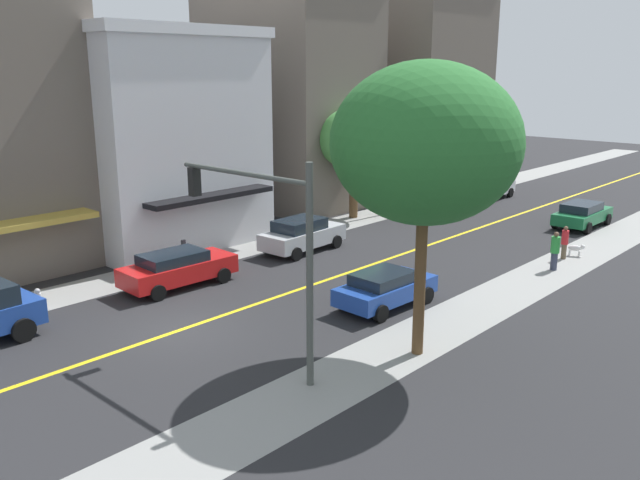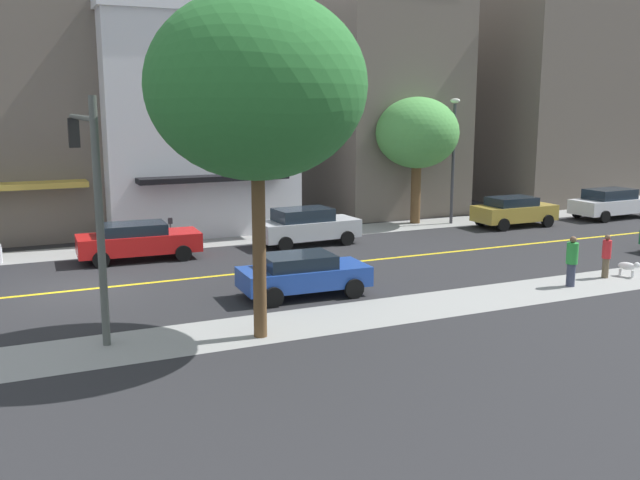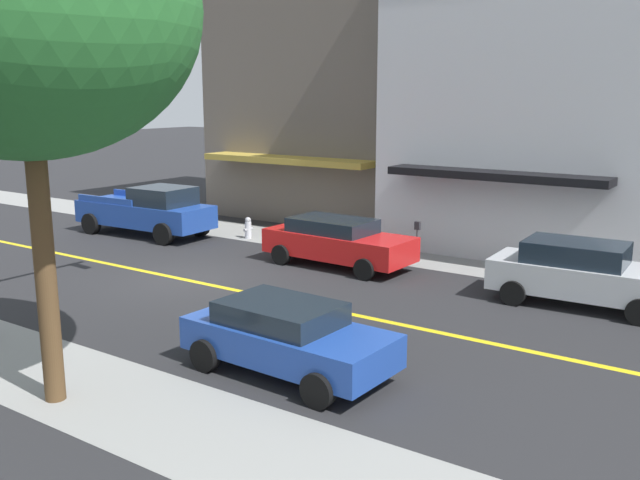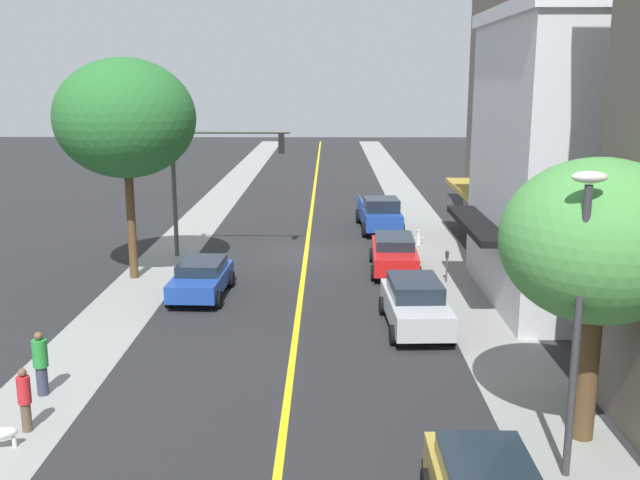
% 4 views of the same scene
% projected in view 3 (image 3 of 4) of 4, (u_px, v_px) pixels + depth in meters
% --- Properties ---
extents(ground_plane, '(140.00, 140.00, 0.00)m').
position_uv_depth(ground_plane, '(183.00, 279.00, 20.07)').
color(ground_plane, '#262628').
extents(sidewalk_left, '(2.60, 126.00, 0.01)m').
position_uv_depth(sidewalk_left, '(311.00, 241.00, 25.22)').
color(sidewalk_left, gray).
rests_on(sidewalk_left, ground).
extents(road_centerline_stripe, '(0.20, 126.00, 0.00)m').
position_uv_depth(road_centerline_stripe, '(183.00, 279.00, 20.07)').
color(road_centerline_stripe, yellow).
rests_on(road_centerline_stripe, ground).
extents(corner_shop_building, '(10.09, 10.33, 14.55)m').
position_uv_depth(corner_shop_building, '(354.00, 47.00, 30.34)').
color(corner_shop_building, '#665B51').
rests_on(corner_shop_building, ground).
extents(tan_rowhouse, '(13.12, 9.24, 10.59)m').
position_uv_depth(tan_rowhouse, '(562.00, 93.00, 25.70)').
color(tan_rowhouse, silver).
rests_on(tan_rowhouse, ground).
extents(street_tree_right_corner, '(5.58, 5.58, 8.93)m').
position_uv_depth(street_tree_right_corner, '(23.00, 10.00, 10.84)').
color(street_tree_right_corner, brown).
rests_on(street_tree_right_corner, ground).
extents(fire_hydrant, '(0.44, 0.24, 0.80)m').
position_uv_depth(fire_hydrant, '(248.00, 228.00, 25.72)').
color(fire_hydrant, silver).
rests_on(fire_hydrant, ground).
extents(parking_meter, '(0.12, 0.18, 1.29)m').
position_uv_depth(parking_meter, '(417.00, 235.00, 22.09)').
color(parking_meter, '#4C4C51').
rests_on(parking_meter, ground).
extents(traffic_light_mast, '(5.45, 0.32, 6.32)m').
position_uv_depth(traffic_light_mast, '(41.00, 142.00, 15.61)').
color(traffic_light_mast, '#474C47').
rests_on(traffic_light_mast, ground).
extents(red_sedan_left_curb, '(2.18, 4.79, 1.49)m').
position_uv_depth(red_sedan_left_curb, '(337.00, 241.00, 21.48)').
color(red_sedan_left_curb, red).
rests_on(red_sedan_left_curb, ground).
extents(blue_sedan_right_curb, '(2.13, 4.18, 1.38)m').
position_uv_depth(blue_sedan_right_curb, '(287.00, 336.00, 13.21)').
color(blue_sedan_right_curb, '#1E429E').
rests_on(blue_sedan_right_curb, ground).
extents(silver_sedan_left_curb, '(2.18, 4.56, 1.63)m').
position_uv_depth(silver_sedan_left_curb, '(581.00, 273.00, 17.45)').
color(silver_sedan_left_curb, '#B7BABF').
rests_on(silver_sedan_left_curb, ground).
extents(blue_pickup_truck, '(2.40, 5.67, 1.90)m').
position_uv_depth(blue_pickup_truck, '(148.00, 211.00, 26.14)').
color(blue_pickup_truck, '#1E429E').
rests_on(blue_pickup_truck, ground).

